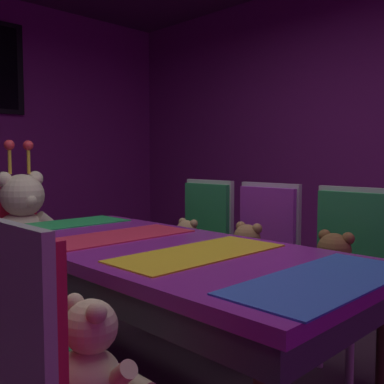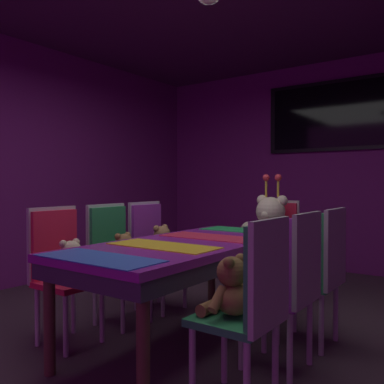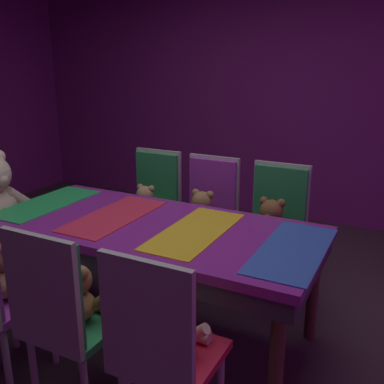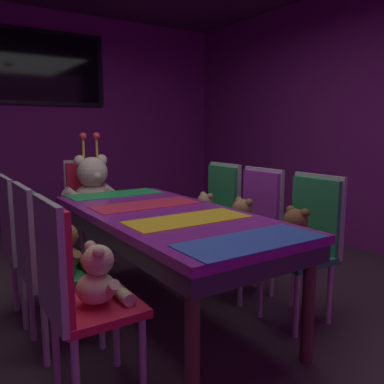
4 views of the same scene
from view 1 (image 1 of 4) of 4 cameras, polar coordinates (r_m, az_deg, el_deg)
name	(u,v)px [view 1 (image 1 of 4)]	position (r m, az deg, el deg)	size (l,w,h in m)	color
banquet_table	(155,263)	(2.08, -4.72, -9.03)	(0.90, 2.02, 0.75)	purple
chair_left_0	(43,372)	(1.26, -18.50, -20.95)	(0.42, 0.41, 0.98)	red
teddy_left_0	(93,358)	(1.33, -12.53, -19.94)	(0.25, 0.32, 0.30)	beige
teddy_left_1	(11,311)	(1.78, -22.05, -13.90)	(0.24, 0.31, 0.30)	olive
chair_right_0	(347,265)	(2.41, 19.18, -8.76)	(0.42, 0.41, 0.98)	#268C4C
teddy_right_0	(333,270)	(2.28, 17.53, -9.44)	(0.27, 0.34, 0.32)	brown
chair_right_1	(262,250)	(2.67, 8.88, -7.28)	(0.42, 0.41, 0.98)	purple
teddy_right_1	(246,254)	(2.56, 6.92, -7.89)	(0.25, 0.33, 0.31)	#9E7247
chair_right_2	(201,238)	(3.00, 1.20, -5.93)	(0.42, 0.41, 0.98)	#268C4C
teddy_right_2	(186,244)	(2.91, -0.78, -6.62)	(0.23, 0.30, 0.28)	tan
throne_chair	(14,234)	(3.40, -21.75, -5.04)	(0.41, 0.42, 0.98)	red
king_teddy_bear	(24,220)	(3.23, -20.66, -3.40)	(0.62, 0.48, 0.79)	beige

